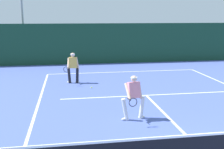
{
  "coord_description": "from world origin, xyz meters",
  "views": [
    {
      "loc": [
        -3.43,
        -5.17,
        3.53
      ],
      "look_at": [
        -1.55,
        6.49,
        1.0
      ],
      "focal_mm": 44.46,
      "sensor_mm": 36.0,
      "label": 1
    }
  ],
  "objects": [
    {
      "name": "court_line_baseline_far",
      "position": [
        0.0,
        11.79,
        0.0
      ],
      "size": [
        9.36,
        0.1,
        0.01
      ],
      "primitive_type": "cube",
      "color": "white",
      "rests_on": "ground_plane"
    },
    {
      "name": "court_line_service",
      "position": [
        0.0,
        6.43,
        0.0
      ],
      "size": [
        7.63,
        0.1,
        0.01
      ],
      "primitive_type": "cube",
      "color": "white",
      "rests_on": "ground_plane"
    },
    {
      "name": "court_line_centre",
      "position": [
        0.0,
        3.2,
        0.0
      ],
      "size": [
        0.1,
        6.4,
        0.01
      ],
      "primitive_type": "cube",
      "color": "white",
      "rests_on": "ground_plane"
    },
    {
      "name": "player_near",
      "position": [
        -1.26,
        3.67,
        0.85
      ],
      "size": [
        0.9,
        0.87,
        1.55
      ],
      "rotation": [
        0.0,
        0.0,
        3.3
      ],
      "color": "silver",
      "rests_on": "ground_plane"
    },
    {
      "name": "player_far",
      "position": [
        -3.19,
        9.3,
        0.89
      ],
      "size": [
        0.84,
        0.85,
        1.62
      ],
      "rotation": [
        0.0,
        0.0,
        3.03
      ],
      "color": "black",
      "rests_on": "ground_plane"
    },
    {
      "name": "tennis_ball",
      "position": [
        -2.32,
        8.09,
        0.03
      ],
      "size": [
        0.07,
        0.07,
        0.07
      ],
      "primitive_type": "sphere",
      "color": "#D1E033",
      "rests_on": "ground_plane"
    },
    {
      "name": "back_fence_windscreen",
      "position": [
        0.0,
        15.21,
        1.48
      ],
      "size": [
        22.07,
        0.12,
        2.96
      ],
      "primitive_type": "cube",
      "color": "#163C28",
      "rests_on": "ground_plane"
    }
  ]
}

